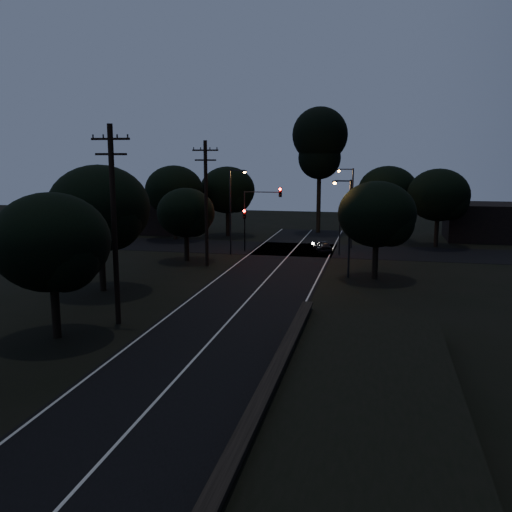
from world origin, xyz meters
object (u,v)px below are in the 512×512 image
at_px(signal_mast, 262,207).
at_px(signal_left, 245,222).
at_px(tall_pine, 320,142).
at_px(car, 323,246).
at_px(utility_pole_mid, 114,222).
at_px(streetlight_b, 350,202).
at_px(streetlight_a, 232,206).
at_px(streetlight_c, 347,221).
at_px(utility_pole_far, 206,202).
at_px(signal_right, 340,225).

bearing_deg(signal_mast, signal_left, -179.87).
height_order(signal_left, signal_mast, signal_mast).
xyz_separation_m(tall_pine, car, (1.91, -13.87, -10.15)).
distance_m(utility_pole_mid, streetlight_b, 31.15).
height_order(tall_pine, car, tall_pine).
xyz_separation_m(streetlight_a, streetlight_c, (11.14, -8.00, -0.29)).
xyz_separation_m(utility_pole_far, signal_left, (1.40, 7.99, -2.65)).
distance_m(utility_pole_far, signal_mast, 8.64).
height_order(streetlight_a, car, streetlight_a).
bearing_deg(streetlight_b, signal_right, -100.00).
relative_size(signal_right, streetlight_c, 0.55).
relative_size(tall_pine, signal_right, 3.63).
bearing_deg(utility_pole_far, car, 45.70).
relative_size(utility_pole_far, signal_mast, 1.68).
height_order(tall_pine, signal_left, tall_pine).
bearing_deg(utility_pole_far, streetlight_b, 46.70).
relative_size(utility_pole_far, streetlight_a, 1.31).
relative_size(utility_pole_mid, streetlight_a, 1.38).
distance_m(utility_pole_far, streetlight_c, 12.05).
distance_m(signal_right, signal_mast, 7.66).
height_order(utility_pole_mid, signal_left, utility_pole_mid).
distance_m(signal_left, streetlight_b, 10.84).
height_order(utility_pole_far, signal_left, utility_pole_far).
bearing_deg(streetlight_c, streetlight_b, 92.14).
distance_m(signal_right, streetlight_b, 4.45).
bearing_deg(utility_pole_far, signal_right, 37.00).
distance_m(utility_pole_mid, signal_left, 25.19).
relative_size(signal_left, streetlight_c, 0.55).
relative_size(utility_pole_mid, utility_pole_far, 1.05).
height_order(utility_pole_far, signal_right, utility_pole_far).
distance_m(streetlight_b, streetlight_c, 14.01).
height_order(signal_right, streetlight_c, streetlight_c).
relative_size(tall_pine, streetlight_b, 1.86).
relative_size(utility_pole_mid, signal_right, 2.68).
bearing_deg(signal_left, streetlight_c, -43.76).
distance_m(streetlight_a, streetlight_b, 12.19).
height_order(signal_mast, car, signal_mast).
distance_m(tall_pine, signal_right, 17.34).
xyz_separation_m(tall_pine, signal_right, (3.60, -15.01, -7.89)).
xyz_separation_m(streetlight_a, streetlight_b, (10.61, 6.00, 0.00)).
relative_size(utility_pole_mid, streetlight_c, 1.47).
relative_size(tall_pine, streetlight_a, 1.86).
bearing_deg(signal_mast, car, 11.03).
bearing_deg(streetlight_a, car, 20.84).
bearing_deg(tall_pine, signal_mast, -104.62).
bearing_deg(streetlight_a, signal_mast, 39.77).
distance_m(utility_pole_mid, car, 28.08).
height_order(signal_left, car, signal_left).
xyz_separation_m(utility_pole_mid, signal_left, (1.40, 24.99, -2.90)).
distance_m(utility_pole_mid, streetlight_c, 19.15).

